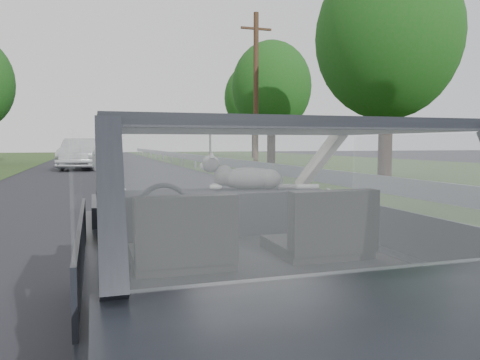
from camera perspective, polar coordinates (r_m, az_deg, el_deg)
subject_car at (r=2.81m, az=0.06°, el=-8.17°), size 1.80×4.00×1.45m
dashboard at (r=3.38m, az=-3.15°, el=-3.86°), size 1.58×0.45×0.30m
driver_seat at (r=2.41m, az=-7.00°, el=-6.58°), size 0.50×0.72×0.42m
passenger_seat at (r=2.67m, az=10.22°, el=-5.53°), size 0.50×0.72×0.42m
steering_wheel at (r=3.01m, az=-9.17°, el=-3.62°), size 0.36×0.36×0.04m
cat at (r=3.47m, az=1.07°, el=0.38°), size 0.66×0.33×0.28m
guardrail at (r=13.64m, az=4.62°, el=1.30°), size 0.05×90.00×0.32m
other_car at (r=25.31m, az=-18.74°, el=3.04°), size 2.52×5.04×1.59m
highway_sign at (r=24.04m, az=-3.65°, el=4.63°), size 0.29×1.12×2.78m
utility_pole at (r=21.85m, az=1.96°, el=10.53°), size 0.29×0.29×7.26m
tree_1 at (r=19.01m, az=17.48°, el=12.70°), size 6.90×6.90×8.23m
tree_2 at (r=28.71m, az=3.85°, el=9.10°), size 5.34×5.34×7.28m
tree_3 at (r=43.59m, az=1.80°, el=8.33°), size 7.07×7.07×8.49m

